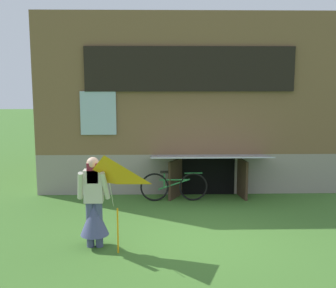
# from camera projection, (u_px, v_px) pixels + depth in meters

# --- Properties ---
(ground_plane) EXTENTS (60.00, 60.00, 0.00)m
(ground_plane) POSITION_uv_depth(u_px,v_px,m) (200.00, 236.00, 8.69)
(ground_plane) COLOR #3D6B28
(log_house) EXTENTS (7.90, 6.41, 4.67)m
(log_house) POSITION_uv_depth(u_px,v_px,m) (183.00, 99.00, 13.88)
(log_house) COLOR gray
(log_house) RESTS_ON ground_plane
(person) EXTENTS (0.61, 0.53, 1.68)m
(person) POSITION_uv_depth(u_px,v_px,m) (94.00, 210.00, 8.05)
(person) COLOR #474C75
(person) RESTS_ON ground_plane
(kite) EXTENTS (1.07, 1.00, 1.72)m
(kite) POSITION_uv_depth(u_px,v_px,m) (105.00, 180.00, 7.43)
(kite) COLOR orange
(kite) RESTS_ON ground_plane
(bicycle_green) EXTENTS (1.67, 0.08, 0.76)m
(bicycle_green) POSITION_uv_depth(u_px,v_px,m) (174.00, 186.00, 10.99)
(bicycle_green) COLOR black
(bicycle_green) RESTS_ON ground_plane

